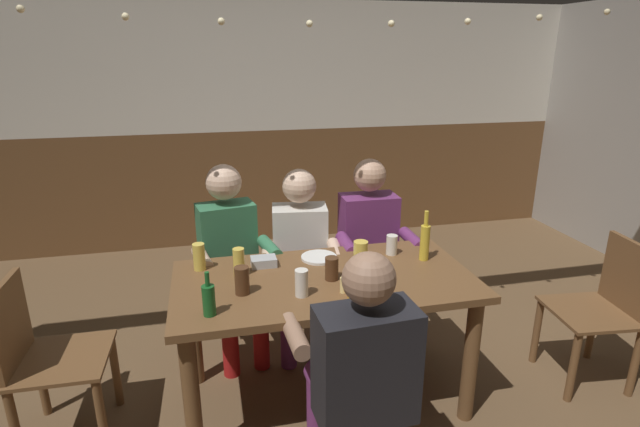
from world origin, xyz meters
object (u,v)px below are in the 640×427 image
at_px(chair_empty_near_left, 604,307).
at_px(pint_glass_5, 356,286).
at_px(pint_glass_0, 242,280).
at_px(pint_glass_3, 332,269).
at_px(table_candle, 344,285).
at_px(plate_0, 319,257).
at_px(person_2, 371,241).
at_px(pint_glass_4, 302,283).
at_px(dining_table, 325,298).
at_px(person_1, 301,252).
at_px(person_0, 231,254).
at_px(bottle_0, 425,241).
at_px(pint_glass_2, 392,245).
at_px(bottle_1, 209,299).
at_px(condiment_caddy, 264,262).
at_px(chair_empty_near_right, 44,357).
at_px(pint_glass_7, 361,253).
at_px(pint_glass_6, 239,262).
at_px(person_3, 359,365).
at_px(pint_glass_1, 199,257).

bearing_deg(chair_empty_near_left, pint_glass_5, 99.14).
height_order(pint_glass_0, pint_glass_3, pint_glass_0).
height_order(table_candle, plate_0, table_candle).
height_order(person_2, pint_glass_4, person_2).
xyz_separation_m(dining_table, person_1, (-0.01, 0.62, 0.02)).
height_order(person_0, bottle_0, person_0).
bearing_deg(pint_glass_2, person_2, 88.10).
bearing_deg(bottle_1, condiment_caddy, 57.90).
bearing_deg(person_1, table_candle, 102.21).
xyz_separation_m(bottle_1, pint_glass_0, (0.16, 0.18, -0.01)).
bearing_deg(chair_empty_near_right, person_2, 109.01).
bearing_deg(person_1, bottle_0, 148.04).
bearing_deg(pint_glass_7, condiment_caddy, 169.66).
bearing_deg(pint_glass_6, table_candle, -32.60).
bearing_deg(person_1, pint_glass_7, 124.46).
distance_m(condiment_caddy, pint_glass_0, 0.34).
distance_m(person_0, pint_glass_2, 1.02).
bearing_deg(pint_glass_6, chair_empty_near_left, -8.34).
distance_m(bottle_0, pint_glass_0, 1.07).
bearing_deg(pint_glass_0, chair_empty_near_left, -2.57).
xyz_separation_m(pint_glass_3, pint_glass_6, (-0.47, 0.16, 0.02)).
bearing_deg(person_2, chair_empty_near_left, 146.52).
bearing_deg(person_0, chair_empty_near_right, 21.49).
height_order(pint_glass_3, pint_glass_6, pint_glass_6).
relative_size(table_candle, condiment_caddy, 0.57).
height_order(pint_glass_4, pint_glass_7, pint_glass_4).
relative_size(person_0, person_2, 1.01).
bearing_deg(condiment_caddy, person_1, 54.31).
bearing_deg(person_1, chair_empty_near_right, 30.71).
xyz_separation_m(person_2, pint_glass_5, (-0.38, -0.90, 0.15)).
relative_size(person_1, pint_glass_4, 8.69).
xyz_separation_m(person_1, pint_glass_7, (0.25, -0.50, 0.17)).
relative_size(chair_empty_near_right, plate_0, 4.26).
xyz_separation_m(person_3, plate_0, (0.03, 0.89, 0.11)).
bearing_deg(person_0, pint_glass_6, 81.99).
distance_m(person_2, pint_glass_1, 1.19).
bearing_deg(chair_empty_near_left, chair_empty_near_right, 92.27).
relative_size(pint_glass_0, pint_glass_7, 1.05).
bearing_deg(condiment_caddy, chair_empty_near_left, -11.69).
bearing_deg(chair_empty_near_right, chair_empty_near_left, 87.35).
bearing_deg(pint_glass_2, person_3, -118.37).
distance_m(person_3, bottle_1, 0.73).
xyz_separation_m(condiment_caddy, pint_glass_3, (0.33, -0.25, 0.04)).
xyz_separation_m(dining_table, person_0, (-0.46, 0.63, 0.04)).
xyz_separation_m(chair_empty_near_right, pint_glass_1, (0.77, 0.23, 0.36)).
height_order(chair_empty_near_right, pint_glass_5, pint_glass_5).
bearing_deg(table_candle, pint_glass_5, -61.40).
bearing_deg(person_1, plate_0, 103.63).
relative_size(condiment_caddy, plate_0, 0.68).
bearing_deg(condiment_caddy, pint_glass_1, 174.76).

